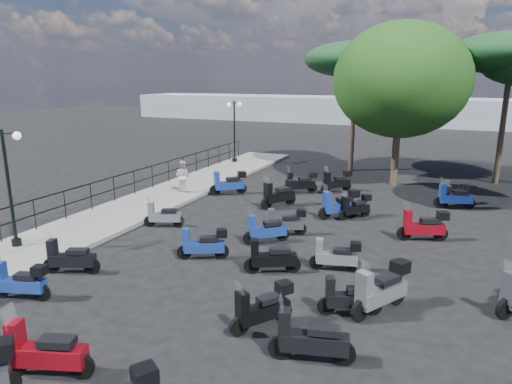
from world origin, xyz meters
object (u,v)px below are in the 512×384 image
at_px(scooter_28, 424,226).
at_px(scooter_22, 355,207).
at_px(scooter_23, 455,195).
at_px(broadleaf_tree, 401,80).
at_px(scooter_4, 229,183).
at_px(scooter_16, 340,205).
at_px(pedestrian_far, 183,176).
at_px(scooter_3, 163,216).
at_px(lamp_post_1, 8,181).
at_px(scooter_19, 263,308).
at_px(scooter_1, 20,282).
at_px(scooter_2, 70,259).
at_px(scooter_17, 337,182).
at_px(scooter_29, 455,197).
at_px(lamp_post_2, 234,127).
at_px(scooter_21, 381,290).
at_px(scooter_20, 348,298).
at_px(pine_0, 512,53).
at_px(scooter_9, 265,230).
at_px(scooter_5, 279,195).
at_px(scooter_8, 203,244).
at_px(scooter_13, 310,340).
at_px(scooter_7, 44,353).
at_px(scooter_15, 336,256).
at_px(scooter_11, 301,183).
at_px(pine_2, 356,60).
at_px(scooter_10, 285,223).
at_px(scooter_14, 271,258).

bearing_deg(scooter_28, scooter_22, 37.10).
xyz_separation_m(scooter_23, broadleaf_tree, (-2.92, 2.99, 4.77)).
xyz_separation_m(scooter_4, scooter_16, (5.63, -1.56, -0.00)).
distance_m(pedestrian_far, scooter_3, 4.76).
height_order(lamp_post_1, scooter_19, lamp_post_1).
xyz_separation_m(scooter_1, scooter_2, (-0.06, 1.65, -0.01)).
height_order(scooter_16, scooter_22, scooter_16).
relative_size(scooter_17, scooter_29, 0.81).
relative_size(lamp_post_1, lamp_post_2, 0.97).
xyz_separation_m(scooter_2, scooter_28, (8.88, 6.77, 0.07)).
xyz_separation_m(scooter_1, scooter_21, (8.26, 2.90, 0.10)).
height_order(scooter_20, pine_0, pine_0).
height_order(scooter_9, scooter_20, scooter_9).
relative_size(scooter_22, scooter_28, 0.75).
bearing_deg(pine_0, scooter_17, -143.81).
distance_m(scooter_29, broadleaf_tree, 6.58).
height_order(scooter_5, scooter_16, scooter_5).
height_order(scooter_8, scooter_20, scooter_8).
bearing_deg(scooter_4, scooter_28, -149.03).
bearing_deg(scooter_3, scooter_13, -150.07).
distance_m(scooter_7, scooter_15, 7.76).
xyz_separation_m(lamp_post_2, scooter_11, (6.21, -5.56, -1.82)).
bearing_deg(pine_2, broadleaf_tree, -44.70).
relative_size(scooter_16, broadleaf_tree, 0.18).
height_order(scooter_16, scooter_20, scooter_16).
bearing_deg(scooter_16, pine_0, -77.36).
xyz_separation_m(scooter_2, scooter_4, (0.05, 9.73, 0.09)).
distance_m(lamp_post_2, scooter_21, 19.43).
distance_m(scooter_8, scooter_28, 7.39).
relative_size(scooter_19, scooter_21, 0.83).
height_order(scooter_10, scooter_17, scooter_17).
bearing_deg(scooter_21, scooter_16, -38.96).
bearing_deg(scooter_23, scooter_2, 92.44).
xyz_separation_m(scooter_5, pine_0, (8.73, 8.73, 5.95)).
height_order(scooter_13, broadleaf_tree, broadleaf_tree).
relative_size(scooter_2, scooter_16, 1.08).
xyz_separation_m(pedestrian_far, scooter_8, (4.80, -6.42, -0.41)).
xyz_separation_m(scooter_17, scooter_28, (4.29, -5.41, 0.01)).
relative_size(scooter_4, scooter_23, 1.21).
distance_m(scooter_5, scooter_22, 3.29).
relative_size(lamp_post_1, scooter_11, 2.57).
height_order(pedestrian_far, scooter_2, pedestrian_far).
relative_size(scooter_5, scooter_23, 1.36).
height_order(scooter_4, scooter_28, scooter_4).
bearing_deg(scooter_4, scooter_1, 139.54).
distance_m(lamp_post_1, scooter_15, 10.20).
bearing_deg(pedestrian_far, scooter_19, 128.34).
xyz_separation_m(lamp_post_1, broadleaf_tree, (9.82, 14.26, 2.96)).
xyz_separation_m(scooter_1, scooter_23, (9.75, 13.60, -0.01)).
relative_size(scooter_9, scooter_14, 0.86).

